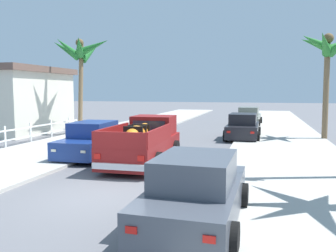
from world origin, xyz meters
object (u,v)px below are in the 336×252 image
Objects in this scene: car_right_near at (243,127)px; palm_tree_left_fore at (329,49)px; pickup_truck at (144,143)px; car_right_mid at (196,193)px; palm_tree_right_fore at (80,53)px; car_left_mid at (249,117)px; car_left_near at (93,141)px.

car_right_near is 0.68× the size of palm_tree_left_fore.
car_right_near is at bearing 67.31° from pickup_truck.
car_right_mid is (3.21, -5.85, -0.10)m from pickup_truck.
car_right_mid is at bearing -108.32° from palm_tree_left_fore.
pickup_truck is 0.83× the size of palm_tree_right_fore.
car_left_mid is 22.60m from car_right_mid.
palm_tree_right_fore is (-10.42, -0.58, 4.61)m from car_right_near.
car_left_near and car_left_mid have the same top height.
car_right_near is (3.42, 8.17, -0.10)m from pickup_truck.
pickup_truck is 8.86m from car_right_near.
car_left_mid is at bearing 89.95° from car_right_near.
car_right_near is 0.67× the size of palm_tree_right_fore.
car_right_mid is at bearing -48.28° from car_left_near.
palm_tree_left_fore is (4.70, 0.80, 4.55)m from car_right_near.
pickup_truck reaches higher than car_right_mid.
palm_tree_right_fore reaches higher than pickup_truck.
palm_tree_left_fore is at bearing -58.91° from car_left_mid.
car_right_near is (6.03, 7.50, 0.00)m from car_left_near.
car_right_near is 6.59m from palm_tree_left_fore.
car_left_near and car_right_near have the same top height.
pickup_truck is at bearing -132.11° from palm_tree_left_fore.
car_right_near is at bearing -90.05° from car_left_mid.
car_left_near is 0.69× the size of palm_tree_left_fore.
car_left_near is at bearing -110.59° from car_left_mid.
car_left_mid is at bearing 89.44° from car_right_mid.
palm_tree_right_fore is (-10.43, -9.16, 4.61)m from car_left_mid.
palm_tree_left_fore is (4.91, 14.82, 4.55)m from car_right_mid.
car_right_mid is at bearing -52.78° from palm_tree_right_fore.
palm_tree_left_fore is 15.18m from palm_tree_right_fore.
pickup_truck is at bearing -101.56° from car_left_mid.
pickup_truck is 12.89m from palm_tree_left_fore.
car_right_near and car_right_mid have the same top height.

